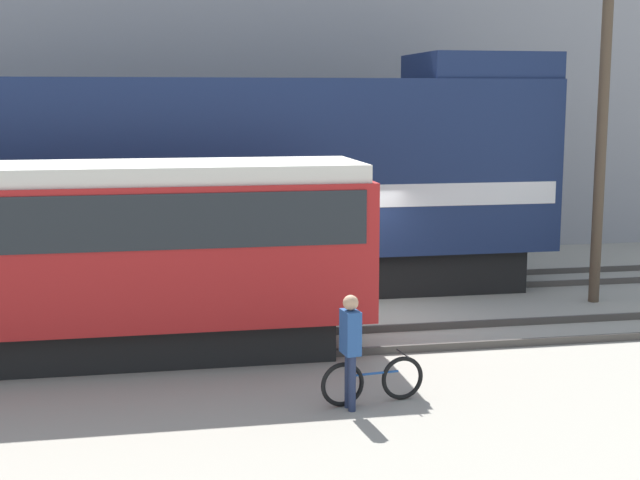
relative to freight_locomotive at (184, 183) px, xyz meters
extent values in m
plane|color=#9E998C|center=(3.42, -2.83, -2.57)|extent=(120.00, 120.00, 0.00)
cube|color=#47423D|center=(3.42, -5.46, -2.50)|extent=(60.00, 0.07, 0.14)
cube|color=#47423D|center=(3.42, -4.02, -2.50)|extent=(60.00, 0.07, 0.14)
cube|color=#47423D|center=(3.42, -0.72, -2.50)|extent=(60.00, 0.07, 0.14)
cube|color=#47423D|center=(3.42, 0.72, -2.50)|extent=(60.00, 0.07, 0.14)
cube|color=#99999E|center=(3.42, 7.89, 3.97)|extent=(33.20, 6.00, 13.08)
cube|color=black|center=(-0.13, 0.00, -2.07)|extent=(15.76, 2.55, 1.00)
cube|color=navy|center=(-0.13, 0.00, 0.38)|extent=(17.13, 3.00, 3.90)
cube|color=white|center=(-0.13, 0.00, -0.21)|extent=(16.79, 3.04, 0.50)
cube|color=navy|center=(6.93, 0.00, 2.62)|extent=(3.00, 2.85, 0.60)
cube|color=black|center=(-2.70, -4.74, -2.22)|extent=(9.99, 2.00, 0.70)
cube|color=#B21E1E|center=(-2.70, -4.74, -0.68)|extent=(11.36, 2.50, 2.39)
cube|color=#1E2328|center=(-2.70, -4.74, -0.04)|extent=(10.90, 2.54, 0.90)
cube|color=silver|center=(-2.70, -4.74, 0.66)|extent=(11.13, 2.38, 0.30)
torus|color=black|center=(2.88, -7.82, -2.24)|extent=(0.67, 0.15, 0.67)
torus|color=black|center=(1.93, -7.95, -2.24)|extent=(0.67, 0.15, 0.67)
cylinder|color=#1E4C99|center=(2.41, -7.88, -2.12)|extent=(0.81, 0.14, 0.04)
cylinder|color=#1E4C99|center=(2.08, -7.93, -2.09)|extent=(0.03, 0.03, 0.30)
cylinder|color=#262626|center=(2.88, -7.82, -1.85)|extent=(0.08, 0.44, 0.02)
cylinder|color=#232D4C|center=(2.01, -8.01, -2.16)|extent=(0.11, 0.11, 0.83)
cylinder|color=#232D4C|center=(2.03, -8.16, -2.16)|extent=(0.11, 0.11, 0.83)
cube|color=#264C8C|center=(2.02, -8.09, -1.42)|extent=(0.26, 0.39, 0.64)
sphere|color=tan|center=(2.02, -8.09, -0.98)|extent=(0.23, 0.23, 0.23)
cylinder|color=#4C3D2D|center=(8.86, -2.37, 1.65)|extent=(0.23, 0.23, 8.44)
camera|label=1|loc=(-0.76, -20.20, 1.93)|focal=50.00mm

